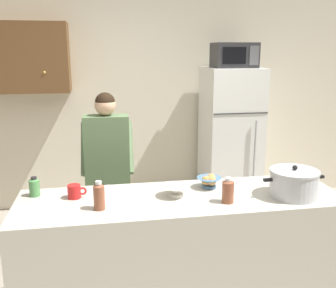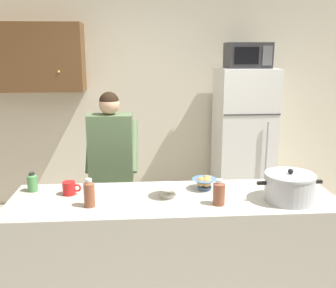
% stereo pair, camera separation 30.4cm
% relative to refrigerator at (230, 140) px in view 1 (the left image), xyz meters
% --- Properties ---
extents(back_wall_unit, '(6.00, 0.48, 2.60)m').
position_rel_refrigerator_xyz_m(back_wall_unit, '(-1.26, 0.41, 0.53)').
color(back_wall_unit, beige).
rests_on(back_wall_unit, ground).
extents(kitchen_island, '(2.28, 0.68, 0.92)m').
position_rel_refrigerator_xyz_m(kitchen_island, '(-0.99, -1.85, -0.40)').
color(kitchen_island, '#BCB7A8').
rests_on(kitchen_island, ground).
extents(refrigerator, '(0.64, 0.68, 1.72)m').
position_rel_refrigerator_xyz_m(refrigerator, '(0.00, 0.00, 0.00)').
color(refrigerator, white).
rests_on(refrigerator, ground).
extents(microwave, '(0.48, 0.37, 0.28)m').
position_rel_refrigerator_xyz_m(microwave, '(0.00, -0.02, 1.00)').
color(microwave, '#2D2D30').
rests_on(microwave, refrigerator).
extents(person_near_pot, '(0.49, 0.41, 1.57)m').
position_rel_refrigerator_xyz_m(person_near_pot, '(-1.49, -0.95, 0.11)').
color(person_near_pot, '#33384C').
rests_on(person_near_pot, ground).
extents(cooking_pot, '(0.45, 0.34, 0.23)m').
position_rel_refrigerator_xyz_m(cooking_pot, '(-0.21, -1.97, 0.15)').
color(cooking_pot, silver).
rests_on(cooking_pot, kitchen_island).
extents(coffee_mug, '(0.13, 0.09, 0.10)m').
position_rel_refrigerator_xyz_m(coffee_mug, '(-1.73, -1.74, 0.11)').
color(coffee_mug, red).
rests_on(coffee_mug, kitchen_island).
extents(bread_bowl, '(0.19, 0.19, 0.10)m').
position_rel_refrigerator_xyz_m(bread_bowl, '(-0.75, -1.71, 0.11)').
color(bread_bowl, '#4C7299').
rests_on(bread_bowl, kitchen_island).
extents(empty_bowl, '(0.20, 0.20, 0.08)m').
position_rel_refrigerator_xyz_m(empty_bowl, '(-1.03, -1.83, 0.10)').
color(empty_bowl, white).
rests_on(empty_bowl, kitchen_island).
extents(bottle_near_edge, '(0.08, 0.08, 0.18)m').
position_rel_refrigerator_xyz_m(bottle_near_edge, '(-0.70, -2.00, 0.14)').
color(bottle_near_edge, brown).
rests_on(bottle_near_edge, kitchen_island).
extents(bottle_mid_counter, '(0.07, 0.07, 0.14)m').
position_rel_refrigerator_xyz_m(bottle_mid_counter, '(-2.01, -1.65, 0.13)').
color(bottle_mid_counter, '#4C8C4C').
rests_on(bottle_mid_counter, kitchen_island).
extents(bottle_far_corner, '(0.07, 0.07, 0.19)m').
position_rel_refrigerator_xyz_m(bottle_far_corner, '(-1.56, -1.97, 0.15)').
color(bottle_far_corner, brown).
rests_on(bottle_far_corner, kitchen_island).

